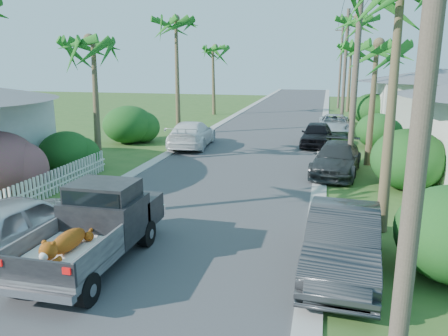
% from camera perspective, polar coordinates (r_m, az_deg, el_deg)
% --- Properties ---
extents(ground, '(120.00, 120.00, 0.00)m').
position_cam_1_polar(ground, '(10.39, -14.76, -16.67)').
color(ground, '#305620').
rests_on(ground, ground).
extents(road, '(8.00, 100.00, 0.02)m').
position_cam_1_polar(road, '(33.52, 5.54, 4.87)').
color(road, '#38383A').
rests_on(road, ground).
extents(curb_left, '(0.60, 100.00, 0.06)m').
position_cam_1_polar(curb_left, '(34.35, -1.61, 5.18)').
color(curb_left, '#A5A39E').
rests_on(curb_left, ground).
extents(curb_right, '(0.60, 100.00, 0.06)m').
position_cam_1_polar(curb_right, '(33.22, 12.93, 4.54)').
color(curb_right, '#A5A39E').
rests_on(curb_right, ground).
extents(pickup_truck, '(1.98, 5.12, 2.06)m').
position_cam_1_polar(pickup_truck, '(12.11, -15.89, -6.93)').
color(pickup_truck, black).
rests_on(pickup_truck, ground).
extents(parked_car_rn, '(2.02, 5.01, 1.62)m').
position_cam_1_polar(parked_car_rn, '(11.40, 15.21, -9.30)').
color(parked_car_rn, '#2A2C2E').
rests_on(parked_car_rn, ground).
extents(parked_car_rm, '(2.65, 5.17, 1.43)m').
position_cam_1_polar(parked_car_rm, '(21.10, 14.49, 1.14)').
color(parked_car_rm, '#282B2C').
rests_on(parked_car_rm, ground).
extents(parked_car_rf, '(1.99, 4.40, 1.47)m').
position_cam_1_polar(parked_car_rf, '(27.85, 11.99, 4.31)').
color(parked_car_rf, black).
rests_on(parked_car_rf, ground).
extents(parked_car_rd, '(2.30, 4.96, 1.38)m').
position_cam_1_polar(parked_car_rd, '(32.84, 14.21, 5.52)').
color(parked_car_rd, silver).
rests_on(parked_car_rd, ground).
extents(parked_car_ln, '(2.49, 5.02, 1.65)m').
position_cam_1_polar(parked_car_ln, '(13.32, -25.09, -6.68)').
color(parked_car_ln, silver).
rests_on(parked_car_ln, ground).
extents(parked_car_lf, '(2.61, 5.60, 1.58)m').
position_cam_1_polar(parked_car_lf, '(27.03, -4.22, 4.42)').
color(parked_car_lf, white).
rests_on(parked_car_lf, ground).
extents(palm_l_b, '(4.40, 4.40, 7.40)m').
position_cam_1_polar(palm_l_b, '(22.81, -16.91, 15.66)').
color(palm_l_b, brown).
rests_on(palm_l_b, ground).
extents(palm_l_c, '(4.40, 4.40, 9.20)m').
position_cam_1_polar(palm_l_c, '(31.71, -6.32, 18.67)').
color(palm_l_c, brown).
rests_on(palm_l_c, ground).
extents(palm_l_d, '(4.40, 4.40, 7.70)m').
position_cam_1_polar(palm_l_d, '(43.24, -1.41, 15.48)').
color(palm_l_d, brown).
rests_on(palm_l_d, ground).
extents(palm_r_b, '(4.40, 4.40, 7.20)m').
position_cam_1_polar(palm_r_b, '(22.93, 19.36, 14.98)').
color(palm_r_b, brown).
rests_on(palm_r_b, ground).
extents(palm_r_c, '(4.40, 4.40, 9.40)m').
position_cam_1_polar(palm_r_c, '(33.99, 17.09, 18.18)').
color(palm_r_c, brown).
rests_on(palm_r_c, ground).
extents(palm_r_d, '(4.40, 4.40, 8.00)m').
position_cam_1_polar(palm_r_d, '(47.88, 16.34, 15.15)').
color(palm_r_d, brown).
rests_on(palm_r_d, ground).
extents(shrub_l_c, '(2.40, 2.64, 2.00)m').
position_cam_1_polar(shrub_l_c, '(21.81, -19.94, 1.91)').
color(shrub_l_c, '#12421B').
rests_on(shrub_l_c, ground).
extents(shrub_l_d, '(3.20, 3.52, 2.40)m').
position_cam_1_polar(shrub_l_d, '(28.94, -12.38, 5.58)').
color(shrub_l_d, '#12421B').
rests_on(shrub_l_d, ground).
extents(shrub_r_b, '(3.00, 3.30, 2.50)m').
position_cam_1_polar(shrub_r_b, '(19.51, 22.89, 1.07)').
color(shrub_r_b, '#12421B').
rests_on(shrub_r_b, ground).
extents(shrub_r_c, '(2.60, 2.86, 2.10)m').
position_cam_1_polar(shrub_r_c, '(28.29, 19.41, 4.62)').
color(shrub_r_c, '#12421B').
rests_on(shrub_r_c, ground).
extents(shrub_r_d, '(3.20, 3.52, 2.60)m').
position_cam_1_polar(shrub_r_d, '(38.18, 18.73, 7.26)').
color(shrub_r_d, '#12421B').
rests_on(shrub_r_d, ground).
extents(picket_fence, '(0.10, 11.00, 1.00)m').
position_cam_1_polar(picket_fence, '(17.57, -23.89, -2.88)').
color(picket_fence, white).
rests_on(picket_fence, ground).
extents(house_right_far, '(9.00, 8.00, 4.60)m').
position_cam_1_polar(house_right_far, '(38.89, 26.23, 7.90)').
color(house_right_far, silver).
rests_on(house_right_far, ground).
extents(utility_pole_a, '(1.60, 0.26, 9.00)m').
position_cam_1_polar(utility_pole_a, '(5.96, 24.52, 6.88)').
color(utility_pole_a, brown).
rests_on(utility_pole_a, ground).
extents(utility_pole_b, '(1.60, 0.26, 9.00)m').
position_cam_1_polar(utility_pole_b, '(20.86, 16.82, 11.63)').
color(utility_pole_b, brown).
rests_on(utility_pole_b, ground).
extents(utility_pole_c, '(1.60, 0.26, 9.00)m').
position_cam_1_polar(utility_pole_c, '(35.84, 15.52, 12.40)').
color(utility_pole_c, brown).
rests_on(utility_pole_c, ground).
extents(utility_pole_d, '(1.60, 0.26, 9.00)m').
position_cam_1_polar(utility_pole_d, '(50.83, 14.98, 12.71)').
color(utility_pole_d, brown).
rests_on(utility_pole_d, ground).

